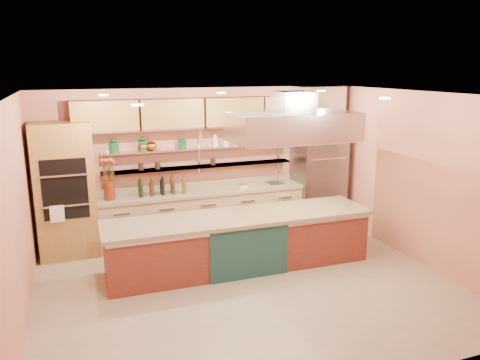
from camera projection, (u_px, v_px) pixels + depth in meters
name	position (u px, v px, depth m)	size (l,w,h in m)	color
floor	(248.00, 286.00, 6.95)	(6.00, 5.00, 0.02)	gray
ceiling	(249.00, 95.00, 6.29)	(6.00, 5.00, 0.02)	black
wall_back	(201.00, 162.00, 8.90)	(6.00, 0.04, 2.80)	#C5735D
wall_front	(346.00, 262.00, 4.34)	(6.00, 0.04, 2.80)	#C5735D
wall_left	(16.00, 218.00, 5.61)	(0.04, 5.00, 2.80)	#C5735D
wall_right	(419.00, 178.00, 7.63)	(0.04, 5.00, 2.80)	#C5735D
oven_stack	(65.00, 191.00, 7.84)	(0.95, 0.64, 2.30)	olive
refrigerator	(318.00, 175.00, 9.44)	(0.95, 0.72, 2.10)	slate
back_counter	(204.00, 214.00, 8.83)	(3.84, 0.64, 0.93)	#A28361
wall_shelf_lower	(200.00, 166.00, 8.78)	(3.60, 0.26, 0.03)	silver
wall_shelf_upper	(200.00, 148.00, 8.69)	(3.60, 0.26, 0.03)	silver
upper_cabinets	(203.00, 113.00, 8.51)	(4.60, 0.36, 0.55)	olive
range_hood	(293.00, 127.00, 7.39)	(2.00, 1.00, 0.45)	silver
ceiling_downlights	(244.00, 96.00, 6.48)	(4.00, 2.80, 0.02)	#FFE5A5
island	(240.00, 241.00, 7.52)	(4.19, 0.91, 0.88)	maroon
flower_vase	(109.00, 190.00, 8.07)	(0.19, 0.19, 0.33)	#601F0E
oil_bottle_cluster	(162.00, 187.00, 8.38)	(0.89, 0.25, 0.29)	black
kitchen_scale	(243.00, 185.00, 8.93)	(0.16, 0.12, 0.09)	silver
bar_faucet	(278.00, 177.00, 9.26)	(0.03, 0.03, 0.24)	silver
copper_kettle	(151.00, 146.00, 8.37)	(0.20, 0.20, 0.16)	#C2712C
green_canister	(182.00, 144.00, 8.56)	(0.14, 0.14, 0.17)	#0E451C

